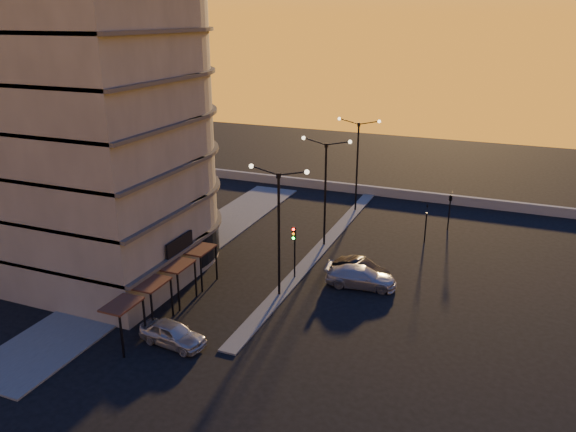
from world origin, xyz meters
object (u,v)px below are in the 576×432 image
at_px(car_hatchback, 173,334).
at_px(car_sedan, 361,269).
at_px(traffic_light_main, 294,244).
at_px(streetlamp_mid, 325,184).
at_px(car_wagon, 361,277).

xyz_separation_m(car_hatchback, car_sedan, (8.15, 13.29, -0.02)).
distance_m(traffic_light_main, car_sedan, 5.55).
xyz_separation_m(traffic_light_main, car_sedan, (4.65, 2.12, -2.17)).
height_order(streetlamp_mid, car_hatchback, streetlamp_mid).
relative_size(streetlamp_mid, car_sedan, 2.18).
bearing_deg(car_wagon, car_hatchback, 137.44).
distance_m(streetlamp_mid, car_sedan, 8.40).
relative_size(traffic_light_main, car_hatchback, 0.98).
bearing_deg(car_hatchback, car_sedan, -24.40).
xyz_separation_m(streetlamp_mid, car_hatchback, (-3.50, -18.30, -4.86)).
bearing_deg(car_sedan, car_wagon, -151.40).
distance_m(streetlamp_mid, car_hatchback, 19.25).
height_order(traffic_light_main, car_wagon, traffic_light_main).
distance_m(traffic_light_main, car_hatchback, 11.90).
bearing_deg(car_wagon, traffic_light_main, 91.42).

